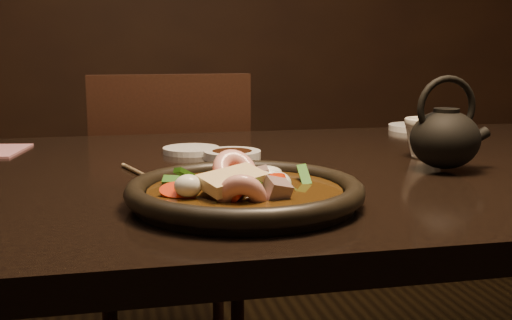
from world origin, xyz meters
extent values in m
cube|color=black|center=(0.00, 0.00, 0.73)|extent=(1.60, 0.90, 0.04)
cube|color=black|center=(-0.21, 0.74, 0.43)|extent=(0.42, 0.42, 0.04)
cylinder|color=black|center=(-0.04, 0.90, 0.20)|extent=(0.04, 0.04, 0.41)
cylinder|color=black|center=(-0.38, 0.90, 0.20)|extent=(0.04, 0.04, 0.41)
cube|color=black|center=(-0.21, 0.55, 0.66)|extent=(0.40, 0.03, 0.44)
cylinder|color=black|center=(-0.18, -0.24, 0.76)|extent=(0.28, 0.28, 0.01)
torus|color=black|center=(-0.18, -0.24, 0.77)|extent=(0.31, 0.31, 0.03)
cylinder|color=#341F09|center=(-0.18, -0.24, 0.77)|extent=(0.25, 0.25, 0.01)
ellipsoid|color=#341F09|center=(-0.18, -0.24, 0.77)|extent=(0.14, 0.13, 0.04)
torus|color=#EBA994|center=(-0.20, -0.29, 0.77)|extent=(0.07, 0.06, 0.06)
torus|color=#EBA994|center=(-0.18, -0.19, 0.78)|extent=(0.07, 0.07, 0.06)
cube|color=gray|center=(-0.18, -0.24, 0.77)|extent=(0.04, 0.04, 0.03)
cube|color=gray|center=(-0.18, -0.23, 0.78)|extent=(0.04, 0.03, 0.03)
cube|color=gray|center=(-0.15, -0.29, 0.78)|extent=(0.04, 0.04, 0.04)
cube|color=gray|center=(-0.19, -0.23, 0.78)|extent=(0.04, 0.04, 0.03)
cube|color=gray|center=(-0.16, -0.23, 0.78)|extent=(0.04, 0.03, 0.03)
cube|color=gray|center=(-0.18, -0.25, 0.78)|extent=(0.04, 0.04, 0.03)
cylinder|color=red|center=(-0.16, -0.23, 0.78)|extent=(0.05, 0.06, 0.04)
cylinder|color=red|center=(-0.20, -0.28, 0.78)|extent=(0.05, 0.06, 0.04)
cylinder|color=red|center=(-0.19, -0.18, 0.77)|extent=(0.05, 0.06, 0.05)
cylinder|color=red|center=(-0.21, -0.20, 0.78)|extent=(0.07, 0.07, 0.03)
cylinder|color=red|center=(-0.27, -0.26, 0.78)|extent=(0.06, 0.06, 0.03)
cylinder|color=red|center=(-0.16, -0.26, 0.79)|extent=(0.06, 0.06, 0.04)
cube|color=#286112|center=(-0.20, -0.22, 0.78)|extent=(0.04, 0.04, 0.02)
cube|color=#286112|center=(-0.26, -0.19, 0.78)|extent=(0.05, 0.03, 0.01)
cube|color=#286112|center=(-0.09, -0.20, 0.78)|extent=(0.02, 0.04, 0.03)
cube|color=#286112|center=(-0.19, -0.30, 0.79)|extent=(0.04, 0.02, 0.02)
cube|color=#286112|center=(-0.18, -0.29, 0.79)|extent=(0.03, 0.05, 0.01)
cube|color=#286112|center=(-0.25, -0.20, 0.78)|extent=(0.04, 0.03, 0.03)
ellipsoid|color=white|center=(-0.26, -0.27, 0.79)|extent=(0.03, 0.03, 0.03)
ellipsoid|color=white|center=(-0.17, -0.18, 0.77)|extent=(0.05, 0.03, 0.02)
ellipsoid|color=white|center=(-0.15, -0.20, 0.78)|extent=(0.05, 0.03, 0.02)
ellipsoid|color=white|center=(-0.14, -0.24, 0.78)|extent=(0.03, 0.04, 0.03)
ellipsoid|color=white|center=(-0.15, -0.23, 0.78)|extent=(0.03, 0.03, 0.03)
ellipsoid|color=white|center=(-0.17, -0.25, 0.79)|extent=(0.04, 0.03, 0.02)
cube|color=#EFD08F|center=(-0.20, -0.27, 0.79)|extent=(0.09, 0.08, 0.03)
cylinder|color=white|center=(-0.14, 0.10, 0.76)|extent=(0.10, 0.10, 0.01)
cylinder|color=white|center=(-0.20, 0.18, 0.76)|extent=(0.11, 0.11, 0.01)
cylinder|color=white|center=(0.36, 0.38, 0.76)|extent=(0.13, 0.13, 0.01)
imported|color=white|center=(0.21, 0.03, 0.79)|extent=(0.10, 0.10, 0.08)
cylinder|color=tan|center=(-0.29, -0.06, 0.75)|extent=(0.08, 0.22, 0.01)
cylinder|color=tan|center=(-0.30, -0.05, 0.75)|extent=(0.08, 0.22, 0.01)
ellipsoid|color=black|center=(0.18, -0.08, 0.80)|extent=(0.11, 0.11, 0.10)
cylinder|color=black|center=(0.18, -0.08, 0.84)|extent=(0.04, 0.04, 0.02)
cylinder|color=black|center=(0.24, -0.08, 0.80)|extent=(0.05, 0.02, 0.04)
torus|color=black|center=(0.18, -0.08, 0.85)|extent=(0.11, 0.02, 0.11)
camera|label=1|loc=(-0.34, -1.03, 0.96)|focal=45.00mm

